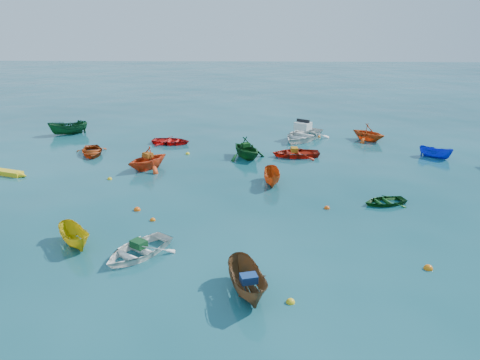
{
  "coord_description": "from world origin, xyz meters",
  "views": [
    {
      "loc": [
        0.71,
        -21.5,
        9.98
      ],
      "look_at": [
        0.0,
        5.0,
        0.4
      ],
      "focal_mm": 35.0,
      "sensor_mm": 36.0,
      "label": 1
    }
  ],
  "objects": [
    {
      "name": "buoy_ye_e",
      "position": [
        9.99,
        17.86,
        0.0
      ],
      "size": [
        0.36,
        0.36,
        0.36
      ],
      "primitive_type": "sphere",
      "color": "yellow",
      "rests_on": "ground"
    },
    {
      "name": "dinghy_green_e",
      "position": [
        8.03,
        2.48,
        0.0
      ],
      "size": [
        2.81,
        2.34,
        0.5
      ],
      "primitive_type": "imported",
      "rotation": [
        0.0,
        0.0,
        -1.28
      ],
      "color": "#0F4414",
      "rests_on": "ground"
    },
    {
      "name": "buoy_or_d",
      "position": [
        4.76,
        1.72,
        0.0
      ],
      "size": [
        0.31,
        0.31,
        0.31
      ],
      "primitive_type": "sphere",
      "color": "#EE520C",
      "rests_on": "ground"
    },
    {
      "name": "sampan_green_far",
      "position": [
        -15.09,
        17.3,
        0.0
      ],
      "size": [
        3.44,
        2.37,
        1.25
      ],
      "primitive_type": "imported",
      "rotation": [
        0.0,
        0.0,
        -1.17
      ],
      "color": "#104520",
      "rests_on": "ground"
    },
    {
      "name": "tarp_orange_b",
      "position": [
        3.79,
        11.32,
        0.51
      ],
      "size": [
        0.53,
        0.67,
        0.31
      ],
      "primitive_type": "cube",
      "rotation": [
        0.0,
        0.0,
        -1.51
      ],
      "color": "#B57012",
      "rests_on": "dinghy_red_ne"
    },
    {
      "name": "dinghy_orange_w",
      "position": [
        -6.27,
        8.14,
        0.0
      ],
      "size": [
        4.02,
        4.07,
        1.62
      ],
      "primitive_type": "imported",
      "rotation": [
        0.0,
        0.0,
        -0.71
      ],
      "color": "red",
      "rests_on": "ground"
    },
    {
      "name": "sampan_orange_n",
      "position": [
        1.96,
        5.48,
        0.0
      ],
      "size": [
        1.02,
        2.67,
        1.03
      ],
      "primitive_type": "imported",
      "rotation": [
        0.0,
        0.0,
        -0.01
      ],
      "color": "#B94611",
      "rests_on": "ground"
    },
    {
      "name": "buoy_ye_c",
      "position": [
        2.32,
        7.08,
        0.0
      ],
      "size": [
        0.33,
        0.33,
        0.33
      ],
      "primitive_type": "sphere",
      "color": "gold",
      "rests_on": "ground"
    },
    {
      "name": "dinghy_red_nw",
      "position": [
        -5.79,
        14.53,
        0.0
      ],
      "size": [
        3.28,
        2.54,
        0.63
      ],
      "primitive_type": "imported",
      "rotation": [
        0.0,
        0.0,
        1.44
      ],
      "color": "red",
      "rests_on": "ground"
    },
    {
      "name": "buoy_or_a",
      "position": [
        -5.39,
        1.21,
        0.0
      ],
      "size": [
        0.37,
        0.37,
        0.37
      ],
      "primitive_type": "sphere",
      "color": "#EB550C",
      "rests_on": "ground"
    },
    {
      "name": "dinghy_white_near",
      "position": [
        -4.22,
        -3.63,
        0.0
      ],
      "size": [
        3.9,
        4.13,
        0.7
      ],
      "primitive_type": "imported",
      "rotation": [
        0.0,
        0.0,
        -0.61
      ],
      "color": "white",
      "rests_on": "ground"
    },
    {
      "name": "dinghy_red_far",
      "position": [
        -11.15,
        11.41,
        0.0
      ],
      "size": [
        3.19,
        3.72,
        0.65
      ],
      "primitive_type": "imported",
      "rotation": [
        0.0,
        0.0,
        0.35
      ],
      "color": "#AA370E",
      "rests_on": "ground"
    },
    {
      "name": "tarp_green_a",
      "position": [
        -4.16,
        -3.55,
        0.51
      ],
      "size": [
        0.82,
        0.78,
        0.32
      ],
      "primitive_type": "cube",
      "rotation": [
        0.0,
        0.0,
        -0.61
      ],
      "color": "#10421E",
      "rests_on": "dinghy_white_near"
    },
    {
      "name": "kayak_yellow",
      "position": [
        -15.62,
        6.85,
        0.0
      ],
      "size": [
        3.93,
        1.82,
        0.4
      ],
      "primitive_type": null,
      "rotation": [
        0.0,
        0.0,
        1.24
      ],
      "color": "yellow",
      "rests_on": "ground"
    },
    {
      "name": "ground",
      "position": [
        0.0,
        0.0,
        0.0
      ],
      "size": [
        160.0,
        160.0,
        0.0
      ],
      "primitive_type": "plane",
      "color": "#093943",
      "rests_on": "ground"
    },
    {
      "name": "buoy_ye_a",
      "position": [
        2.16,
        -6.98,
        0.0
      ],
      "size": [
        0.33,
        0.33,
        0.33
      ],
      "primitive_type": "sphere",
      "color": "yellow",
      "rests_on": "ground"
    },
    {
      "name": "tarp_blue_a",
      "position": [
        0.63,
        -6.61,
        0.76
      ],
      "size": [
        0.71,
        0.61,
        0.3
      ],
      "primitive_type": "cube",
      "rotation": [
        0.0,
        0.0,
        0.27
      ],
      "color": "navy",
      "rests_on": "sampan_brown_mid"
    },
    {
      "name": "tarp_orange_a",
      "position": [
        -6.24,
        8.18,
        0.96
      ],
      "size": [
        0.79,
        0.77,
        0.31
      ],
      "primitive_type": "cube",
      "rotation": [
        0.0,
        0.0,
        -0.71
      ],
      "color": "#AF5311",
      "rests_on": "dinghy_orange_w"
    },
    {
      "name": "buoy_ye_d",
      "position": [
        -4.08,
        11.67,
        0.0
      ],
      "size": [
        0.31,
        0.31,
        0.31
      ],
      "primitive_type": "sphere",
      "color": "yellow",
      "rests_on": "ground"
    },
    {
      "name": "buoy_or_c",
      "position": [
        -4.3,
        -0.05,
        0.0
      ],
      "size": [
        0.3,
        0.3,
        0.3
      ],
      "primitive_type": "sphere",
      "color": "orange",
      "rests_on": "ground"
    },
    {
      "name": "tarp_green_b",
      "position": [
        0.24,
        10.92,
        0.95
      ],
      "size": [
        0.7,
        0.66,
        0.27
      ],
      "primitive_type": "cube",
      "rotation": [
        0.0,
        0.0,
        0.57
      ],
      "color": "#124816",
      "rests_on": "dinghy_green_n"
    },
    {
      "name": "buoy_or_b",
      "position": [
        8.01,
        -4.46,
        0.0
      ],
      "size": [
        0.38,
        0.38,
        0.38
      ],
      "primitive_type": "sphere",
      "color": "orange",
      "rests_on": "ground"
    },
    {
      "name": "dinghy_orange_far",
      "position": [
        10.2,
        15.94,
        0.0
      ],
      "size": [
        3.78,
        3.77,
        1.51
      ],
      "primitive_type": "imported",
      "rotation": [
        0.0,
        0.0,
        0.81
      ],
      "color": "#D24A13",
      "rests_on": "ground"
    },
    {
      "name": "sampan_brown_mid",
      "position": [
        0.59,
        -6.47,
        0.0
      ],
      "size": [
        1.97,
        3.35,
        1.22
      ],
      "primitive_type": "imported",
      "rotation": [
        0.0,
        0.0,
        0.27
      ],
      "color": "brown",
      "rests_on": "ground"
    },
    {
      "name": "buoy_or_e",
      "position": [
        6.3,
        16.91,
        0.0
      ],
      "size": [
        0.34,
        0.34,
        0.34
      ],
      "primitive_type": "sphere",
      "color": "#E8590C",
      "rests_on": "ground"
    },
    {
      "name": "dinghy_green_n",
      "position": [
        0.29,
        10.84,
        0.0
      ],
      "size": [
        3.93,
        4.06,
        1.64
      ],
      "primitive_type": "imported",
      "rotation": [
        0.0,
        0.0,
        0.57
      ],
      "color": "#114C1B",
      "rests_on": "ground"
    },
    {
      "name": "buoy_ye_b",
      "position": [
        -8.26,
        6.01,
        0.0
      ],
      "size": [
        0.3,
        0.3,
        0.3
      ],
      "primitive_type": "sphere",
      "color": "gold",
      "rests_on": "ground"
    },
    {
      "name": "dinghy_red_ne",
      "position": [
        3.89,
        11.32,
        0.0
      ],
      "size": [
        3.58,
        2.67,
        0.71
      ],
      "primitive_type": "imported",
      "rotation": [
        0.0,
        0.0,
        -1.51
      ],
      "color": "#B4200F",
      "rests_on": "ground"
    },
    {
      "name": "motorboat_white",
      "position": [
        4.87,
        16.18,
        0.0
      ],
      "size": [
        5.51,
        5.88,
        1.59
      ],
      "primitive_type": "imported",
      "rotation": [
        0.0,
        0.0,
        -0.59
      ],
      "color": "white",
      "rests_on": "ground"
    },
    {
      "name": "sampan_yellow_mid",
      "position": [
        -7.25,
        -2.78,
        0.0
      ],
      "size": [
        2.41,
        2.69,
        1.02
      ],
      "primitive_type": "imported",
      "rotation": [
        0.0,
        0.0,
        0.66
      ],
      "color": "gold",
      "rests_on": "ground"
    },
    {
      "name": "sampan_blue_far",
      "position": [
        13.98,
        11.27,
        0.0
      ],
      "size": [
        2.42,
        2.12,
        0.91
      ],
      "primitive_type": "imported",
      "rotation": [
        0.0,
        0.0,
        0.93
      ],
      "color": "#0F25C3",
      "rests_on": "ground"
    }
  ]
}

